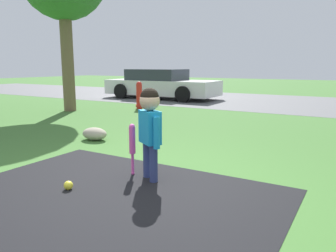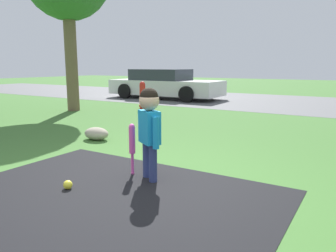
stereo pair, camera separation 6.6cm
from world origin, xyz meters
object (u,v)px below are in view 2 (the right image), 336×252
at_px(sports_ball, 68,185).
at_px(fire_hydrant, 143,96).
at_px(child, 149,121).
at_px(baseball_bat, 132,142).
at_px(parked_car, 165,85).

height_order(sports_ball, fire_hydrant, fire_hydrant).
xyz_separation_m(child, fire_hydrant, (-3.79, 5.07, -0.29)).
xyz_separation_m(child, sports_ball, (-0.57, -0.71, -0.64)).
bearing_deg(fire_hydrant, baseball_bat, -55.14).
height_order(child, sports_ball, child).
bearing_deg(sports_ball, fire_hydrant, 119.08).
xyz_separation_m(child, baseball_bat, (-0.28, 0.04, -0.28)).
relative_size(baseball_bat, fire_hydrant, 0.76).
height_order(sports_ball, parked_car, parked_car).
bearing_deg(sports_ball, parked_car, 116.21).
distance_m(child, fire_hydrant, 6.34).
relative_size(child, parked_car, 0.24).
height_order(fire_hydrant, parked_car, parked_car).
distance_m(baseball_bat, fire_hydrant, 6.14).
bearing_deg(parked_car, fire_hydrant, -70.03).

